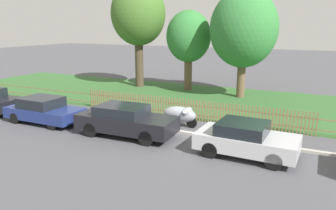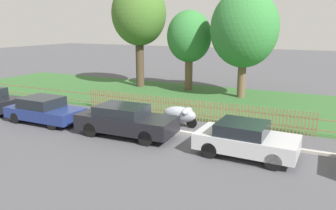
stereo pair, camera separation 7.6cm
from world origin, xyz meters
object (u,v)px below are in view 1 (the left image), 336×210
object	(u,v)px
tree_mid_park	(244,29)
parked_car_red_compact	(246,139)
parked_car_black_saloon	(44,110)
tree_behind_motorcycle	(189,37)
tree_nearest_kerb	(138,15)
parked_car_navy_estate	(126,120)
covered_motorcycle	(180,114)

from	to	relation	value
tree_mid_park	parked_car_red_compact	bearing A→B (deg)	-75.56
parked_car_black_saloon	tree_behind_motorcycle	xyz separation A→B (m)	(3.34, 11.51, 3.39)
parked_car_black_saloon	tree_nearest_kerb	xyz separation A→B (m)	(-0.79, 11.08, 5.07)
tree_behind_motorcycle	tree_mid_park	xyz separation A→B (m)	(4.37, -0.97, 0.63)
parked_car_black_saloon	tree_mid_park	xyz separation A→B (m)	(7.71, 10.54, 4.02)
parked_car_black_saloon	parked_car_navy_estate	size ratio (longest dim) A/B	0.88
parked_car_navy_estate	tree_nearest_kerb	size ratio (longest dim) A/B	0.56
tree_behind_motorcycle	parked_car_navy_estate	bearing A→B (deg)	-81.93
covered_motorcycle	tree_mid_park	bearing A→B (deg)	84.51
parked_car_red_compact	tree_behind_motorcycle	distance (m)	13.92
parked_car_red_compact	tree_behind_motorcycle	world-z (taller)	tree_behind_motorcycle
tree_behind_motorcycle	covered_motorcycle	bearing A→B (deg)	-70.06
covered_motorcycle	tree_nearest_kerb	world-z (taller)	tree_nearest_kerb
parked_car_navy_estate	tree_mid_park	bearing A→B (deg)	73.47
parked_car_navy_estate	covered_motorcycle	distance (m)	2.92
parked_car_black_saloon	covered_motorcycle	world-z (taller)	parked_car_black_saloon
tree_nearest_kerb	parked_car_red_compact	bearing A→B (deg)	-44.65
parked_car_black_saloon	tree_mid_park	world-z (taller)	tree_mid_park
covered_motorcycle	tree_nearest_kerb	bearing A→B (deg)	132.62
tree_nearest_kerb	tree_behind_motorcycle	world-z (taller)	tree_nearest_kerb
parked_car_black_saloon	parked_car_navy_estate	bearing A→B (deg)	0.03
parked_car_navy_estate	tree_nearest_kerb	bearing A→B (deg)	115.58
tree_nearest_kerb	tree_behind_motorcycle	bearing A→B (deg)	5.95
parked_car_navy_estate	parked_car_black_saloon	bearing A→B (deg)	178.34
tree_behind_motorcycle	tree_mid_park	size ratio (longest dim) A/B	0.83
tree_behind_motorcycle	parked_car_black_saloon	bearing A→B (deg)	-106.19
parked_car_navy_estate	tree_behind_motorcycle	world-z (taller)	tree_behind_motorcycle
covered_motorcycle	tree_behind_motorcycle	world-z (taller)	tree_behind_motorcycle
tree_behind_motorcycle	tree_mid_park	distance (m)	4.52
parked_car_black_saloon	covered_motorcycle	distance (m)	7.07
tree_nearest_kerb	tree_mid_park	bearing A→B (deg)	-3.63
parked_car_black_saloon	parked_car_red_compact	world-z (taller)	parked_car_red_compact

